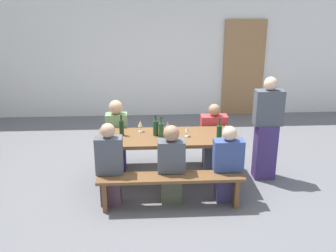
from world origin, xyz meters
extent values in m
plane|color=slate|center=(0.00, 0.00, 0.00)|extent=(24.00, 24.00, 0.00)
cube|color=white|center=(0.00, 3.39, 1.60)|extent=(14.00, 0.20, 3.20)
cube|color=#9E7247|center=(1.85, 3.25, 1.05)|extent=(0.90, 0.06, 2.10)
cube|color=brown|center=(0.00, 0.00, 0.72)|extent=(2.02, 0.75, 0.05)
cylinder|color=brown|center=(-0.93, -0.31, 0.35)|extent=(0.07, 0.07, 0.70)
cylinder|color=brown|center=(0.93, -0.31, 0.35)|extent=(0.07, 0.07, 0.70)
cylinder|color=brown|center=(-0.93, 0.31, 0.35)|extent=(0.07, 0.07, 0.70)
cylinder|color=brown|center=(0.93, 0.31, 0.35)|extent=(0.07, 0.07, 0.70)
cube|color=brown|center=(0.00, -0.67, 0.43)|extent=(1.92, 0.30, 0.04)
cube|color=brown|center=(-0.86, -0.67, 0.21)|extent=(0.06, 0.24, 0.41)
cube|color=brown|center=(0.86, -0.67, 0.21)|extent=(0.06, 0.24, 0.41)
cube|color=brown|center=(0.00, 0.67, 0.43)|extent=(1.92, 0.30, 0.04)
cube|color=brown|center=(-0.86, 0.67, 0.21)|extent=(0.06, 0.24, 0.41)
cube|color=brown|center=(0.86, 0.67, 0.21)|extent=(0.06, 0.24, 0.41)
cylinder|color=#194723|center=(-0.17, 0.04, 0.86)|extent=(0.08, 0.08, 0.21)
cylinder|color=#194723|center=(-0.17, 0.04, 1.00)|extent=(0.03, 0.03, 0.07)
cylinder|color=black|center=(-0.17, 0.04, 1.04)|extent=(0.03, 0.03, 0.01)
cylinder|color=#143319|center=(-0.66, 0.07, 0.86)|extent=(0.07, 0.07, 0.21)
cylinder|color=#143319|center=(-0.66, 0.07, 1.00)|extent=(0.02, 0.02, 0.08)
cylinder|color=black|center=(-0.66, 0.07, 1.05)|extent=(0.03, 0.03, 0.01)
cylinder|color=#234C2D|center=(-0.10, -0.02, 0.85)|extent=(0.07, 0.07, 0.20)
cylinder|color=#234C2D|center=(-0.10, -0.02, 0.99)|extent=(0.02, 0.02, 0.08)
cylinder|color=black|center=(-0.10, -0.02, 1.04)|extent=(0.03, 0.03, 0.01)
cylinder|color=#194723|center=(0.70, -0.19, 0.85)|extent=(0.07, 0.07, 0.21)
cylinder|color=#194723|center=(0.70, -0.19, 1.00)|extent=(0.03, 0.03, 0.10)
cylinder|color=black|center=(0.70, -0.19, 1.06)|extent=(0.03, 0.03, 0.01)
cylinder|color=silver|center=(0.84, 0.01, 0.75)|extent=(0.06, 0.06, 0.01)
cylinder|color=silver|center=(0.84, 0.01, 0.79)|extent=(0.01, 0.01, 0.08)
cone|color=beige|center=(0.84, 0.01, 0.87)|extent=(0.06, 0.06, 0.07)
cylinder|color=silver|center=(0.00, 0.09, 0.75)|extent=(0.06, 0.06, 0.01)
cylinder|color=silver|center=(0.00, 0.09, 0.80)|extent=(0.01, 0.01, 0.08)
cone|color=#D18C93|center=(0.00, 0.09, 0.89)|extent=(0.06, 0.06, 0.10)
cylinder|color=silver|center=(-0.40, 0.20, 0.75)|extent=(0.06, 0.06, 0.01)
cylinder|color=silver|center=(-0.40, 0.20, 0.79)|extent=(0.01, 0.01, 0.08)
cone|color=beige|center=(-0.40, 0.20, 0.88)|extent=(0.07, 0.07, 0.09)
cylinder|color=silver|center=(0.27, -0.03, 0.75)|extent=(0.06, 0.06, 0.01)
cylinder|color=silver|center=(0.27, -0.03, 0.79)|extent=(0.01, 0.01, 0.07)
cone|color=beige|center=(0.27, -0.03, 0.86)|extent=(0.06, 0.06, 0.07)
cube|color=#593C4C|center=(-0.80, -0.52, 0.23)|extent=(0.27, 0.24, 0.45)
cube|color=#4C515B|center=(-0.80, -0.52, 0.70)|extent=(0.35, 0.20, 0.50)
sphere|color=tan|center=(-0.80, -0.52, 1.04)|extent=(0.19, 0.19, 0.19)
cube|color=#484D39|center=(0.01, -0.52, 0.23)|extent=(0.27, 0.24, 0.45)
cube|color=#4C515B|center=(0.01, -0.52, 0.67)|extent=(0.36, 0.20, 0.43)
sphere|color=#A87A5B|center=(0.01, -0.52, 0.99)|extent=(0.21, 0.21, 0.21)
cube|color=#363159|center=(0.77, -0.52, 0.23)|extent=(0.30, 0.24, 0.45)
cube|color=#384C8C|center=(0.77, -0.52, 0.66)|extent=(0.40, 0.20, 0.42)
sphere|color=beige|center=(0.77, -0.52, 0.97)|extent=(0.19, 0.19, 0.19)
cube|color=navy|center=(-0.77, 0.52, 0.23)|extent=(0.24, 0.24, 0.45)
cube|color=#729966|center=(-0.77, 0.52, 0.69)|extent=(0.33, 0.20, 0.48)
sphere|color=tan|center=(-0.77, 0.52, 1.04)|extent=(0.21, 0.21, 0.21)
cube|color=#484C5A|center=(0.75, 0.52, 0.23)|extent=(0.31, 0.24, 0.45)
cube|color=#C6383D|center=(0.75, 0.52, 0.66)|extent=(0.41, 0.20, 0.42)
sphere|color=#A87A5B|center=(0.75, 0.52, 0.96)|extent=(0.19, 0.19, 0.19)
cube|color=#422F6E|center=(1.47, 0.11, 0.43)|extent=(0.31, 0.24, 0.85)
cube|color=#4C515B|center=(1.47, 0.11, 1.11)|extent=(0.41, 0.20, 0.52)
sphere|color=beige|center=(1.47, 0.11, 1.47)|extent=(0.19, 0.19, 0.19)
camera|label=1|loc=(-0.30, -5.32, 2.80)|focal=42.69mm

